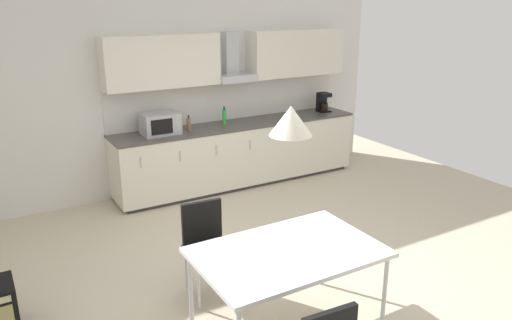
# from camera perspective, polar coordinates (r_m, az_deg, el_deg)

# --- Properties ---
(ground_plane) EXTENTS (8.59, 8.09, 0.02)m
(ground_plane) POSITION_cam_1_polar(r_m,az_deg,el_deg) (5.16, 1.29, -12.72)
(ground_plane) COLOR beige
(wall_back) EXTENTS (6.87, 0.10, 2.81)m
(wall_back) POSITION_cam_1_polar(r_m,az_deg,el_deg) (7.04, -10.49, 7.71)
(wall_back) COLOR silver
(wall_back) RESTS_ON ground_plane
(kitchen_counter) EXTENTS (3.69, 0.67, 0.91)m
(kitchen_counter) POSITION_cam_1_polar(r_m,az_deg,el_deg) (7.32, -1.91, 0.77)
(kitchen_counter) COLOR #333333
(kitchen_counter) RESTS_ON ground_plane
(backsplash_tile) EXTENTS (3.67, 0.02, 0.54)m
(backsplash_tile) POSITION_cam_1_polar(r_m,az_deg,el_deg) (7.40, -3.11, 6.73)
(backsplash_tile) COLOR silver
(backsplash_tile) RESTS_ON kitchen_counter
(upper_wall_cabinets) EXTENTS (3.67, 0.40, 0.68)m
(upper_wall_cabinets) POSITION_cam_1_polar(r_m,az_deg,el_deg) (7.16, -2.61, 11.66)
(upper_wall_cabinets) COLOR silver
(microwave) EXTENTS (0.48, 0.35, 0.28)m
(microwave) POSITION_cam_1_polar(r_m,az_deg,el_deg) (6.70, -10.88, 4.10)
(microwave) COLOR #ADADB2
(microwave) RESTS_ON kitchen_counter
(coffee_maker) EXTENTS (0.18, 0.19, 0.30)m
(coffee_maker) POSITION_cam_1_polar(r_m,az_deg,el_deg) (8.00, 7.65, 6.58)
(coffee_maker) COLOR black
(coffee_maker) RESTS_ON kitchen_counter
(bottle_brown) EXTENTS (0.06, 0.06, 0.21)m
(bottle_brown) POSITION_cam_1_polar(r_m,az_deg,el_deg) (6.84, -7.70, 4.11)
(bottle_brown) COLOR brown
(bottle_brown) RESTS_ON kitchen_counter
(bottle_green) EXTENTS (0.06, 0.06, 0.27)m
(bottle_green) POSITION_cam_1_polar(r_m,az_deg,el_deg) (7.08, -3.65, 4.92)
(bottle_green) COLOR green
(bottle_green) RESTS_ON kitchen_counter
(dining_table) EXTENTS (1.46, 0.95, 0.74)m
(dining_table) POSITION_cam_1_polar(r_m,az_deg,el_deg) (4.03, 3.67, -10.79)
(dining_table) COLOR white
(dining_table) RESTS_ON ground_plane
(chair_far_left) EXTENTS (0.43, 0.43, 0.87)m
(chair_far_left) POSITION_cam_1_polar(r_m,az_deg,el_deg) (4.63, -5.73, -9.04)
(chair_far_left) COLOR black
(chair_far_left) RESTS_ON ground_plane
(pendant_lamp) EXTENTS (0.32, 0.32, 0.22)m
(pendant_lamp) POSITION_cam_1_polar(r_m,az_deg,el_deg) (3.63, 4.01, 4.50)
(pendant_lamp) COLOR silver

